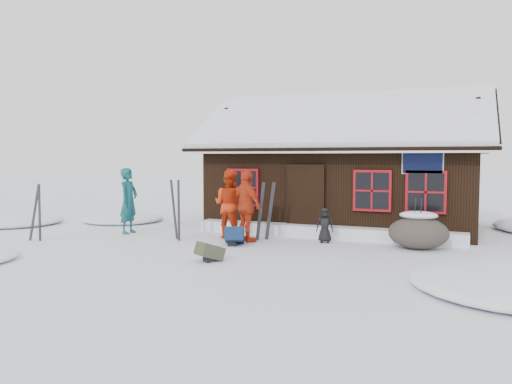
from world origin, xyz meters
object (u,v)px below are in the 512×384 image
at_px(skier_orange_left, 229,204).
at_px(ski_pair_left, 37,213).
at_px(skier_crouched, 325,225).
at_px(ski_poles, 417,225).
at_px(boulder, 418,232).
at_px(skier_teal, 129,201).
at_px(backpack_blue, 235,238).
at_px(skier_orange_right, 247,206).
at_px(backpack_olive, 210,254).

xyz_separation_m(skier_orange_left, ski_pair_left, (-4.57, -2.47, -0.19)).
height_order(skier_orange_left, skier_crouched, skier_orange_left).
height_order(ski_pair_left, ski_poles, ski_pair_left).
relative_size(boulder, ski_pair_left, 0.90).
xyz_separation_m(skier_crouched, ski_poles, (2.34, -0.19, 0.16)).
bearing_deg(skier_crouched, skier_teal, 176.08).
relative_size(skier_teal, backpack_blue, 3.10).
distance_m(skier_orange_right, backpack_olive, 2.73).
bearing_deg(skier_orange_right, skier_orange_left, 2.50).
bearing_deg(boulder, ski_poles, -99.35).
xyz_separation_m(skier_teal, skier_orange_left, (3.14, 0.37, -0.02)).
bearing_deg(boulder, skier_teal, -175.65).
distance_m(skier_orange_left, backpack_blue, 1.40).
xyz_separation_m(skier_crouched, boulder, (2.37, -0.02, -0.03)).
xyz_separation_m(skier_teal, boulder, (8.18, 0.62, -0.54)).
relative_size(boulder, ski_poles, 1.10).
bearing_deg(skier_orange_left, backpack_blue, 125.51).
bearing_deg(ski_pair_left, ski_poles, 29.90).
height_order(boulder, ski_pair_left, ski_pair_left).
bearing_deg(backpack_olive, ski_pair_left, -153.48).
bearing_deg(backpack_olive, boulder, 70.34).
distance_m(boulder, backpack_olive, 5.23).
bearing_deg(backpack_olive, backpack_blue, 131.51).
bearing_deg(skier_orange_left, skier_crouched, -170.89).
xyz_separation_m(skier_crouched, backpack_blue, (-2.06, -1.25, -0.29)).
xyz_separation_m(skier_teal, backpack_blue, (3.75, -0.61, -0.80)).
xyz_separation_m(skier_teal, skier_crouched, (5.81, 0.64, -0.51)).
bearing_deg(ski_poles, backpack_olive, -142.88).
xyz_separation_m(skier_orange_left, boulder, (5.05, 0.25, -0.53)).
bearing_deg(skier_teal, backpack_blue, -103.58).
xyz_separation_m(skier_teal, ski_pair_left, (-1.43, -2.10, -0.21)).
bearing_deg(boulder, backpack_blue, -164.51).
bearing_deg(ski_poles, ski_pair_left, -165.08).
xyz_separation_m(skier_orange_right, backpack_blue, (-0.09, -0.58, -0.79)).
distance_m(skier_crouched, backpack_olive, 3.70).
relative_size(ski_poles, backpack_olive, 2.46).
distance_m(skier_orange_left, ski_poles, 5.03).
bearing_deg(skier_teal, boulder, -90.05).
distance_m(skier_orange_left, skier_crouched, 2.74).
height_order(skier_orange_right, ski_poles, skier_orange_right).
distance_m(skier_orange_right, skier_crouched, 2.14).
distance_m(skier_orange_right, boulder, 4.42).
xyz_separation_m(boulder, backpack_blue, (-4.43, -1.23, -0.26)).
distance_m(ski_poles, backpack_blue, 4.55).
height_order(skier_teal, boulder, skier_teal).
relative_size(skier_teal, skier_orange_right, 1.01).
height_order(skier_orange_right, ski_pair_left, skier_orange_right).
bearing_deg(boulder, skier_orange_left, -177.16).
distance_m(skier_teal, backpack_olive, 4.93).
bearing_deg(backpack_olive, skier_teal, 179.25).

